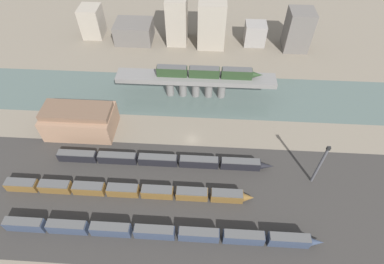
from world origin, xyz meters
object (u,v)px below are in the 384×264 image
Objects in this scene: train_yard_mid at (127,190)px; warehouse_building at (80,120)px; train_yard_near at (159,232)px; train_yard_far at (162,160)px; signal_tower at (320,165)px; train_on_bridge at (208,72)px.

warehouse_building reaches higher than train_yard_mid.
train_yard_far is at bearing 94.96° from train_yard_near.
train_yard_far is (9.26, 11.99, 0.06)m from train_yard_mid.
signal_tower is at bearing 8.11° from train_yard_mid.
train_yard_near is 17.05m from train_yard_mid.
train_on_bridge is 52.40m from signal_tower.
train_yard_near is 24.76m from train_yard_far.
train_on_bridge reaches higher than train_yard_mid.
train_yard_mid is at bearing 131.96° from train_yard_near.
train_on_bridge is 0.57× the size of train_yard_far.
train_yard_mid is at bearing -127.66° from train_yard_far.
signal_tower reaches higher than train_yard_far.
train_on_bridge reaches higher than train_yard_far.
train_yard_mid is at bearing -171.89° from signal_tower.
signal_tower is (34.70, -39.13, -3.20)m from train_on_bridge.
train_yard_mid is 15.15m from train_yard_far.
train_yard_near is 51.18m from signal_tower.
train_on_bridge is 53.55m from train_yard_mid.
train_on_bridge is at bearing 64.12° from train_yard_mid.
train_yard_near is at bearing -85.04° from train_yard_far.
train_yard_mid is 1.07× the size of train_yard_far.
train_on_bridge is at bearing 79.09° from train_yard_near.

